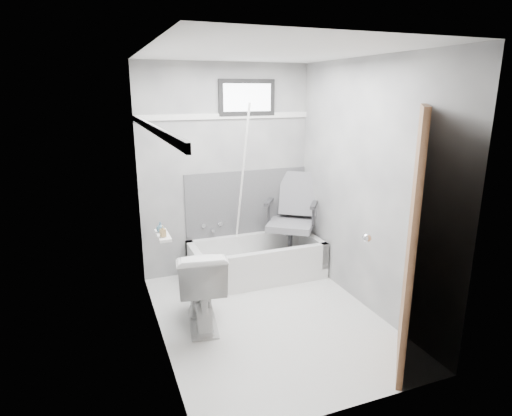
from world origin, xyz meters
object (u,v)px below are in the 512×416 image
bathtub (257,260)px  toilet (201,286)px  door (469,252)px  office_chair (291,219)px  soap_bottle_a (163,231)px  soap_bottle_b (160,227)px

bathtub → toilet: (-0.85, -0.78, 0.17)m
toilet → door: (1.60, -1.43, 0.62)m
bathtub → toilet: size_ratio=1.95×
office_chair → toilet: 1.57m
office_chair → door: 2.31m
toilet → soap_bottle_a: bearing=22.1°
bathtub → office_chair: 0.62m
soap_bottle_a → toilet: bearing=13.1°
door → soap_bottle_a: bearing=144.9°
door → soap_bottle_a: door is taller
soap_bottle_b → toilet: bearing=-11.6°
office_chair → toilet: (-1.30, -0.83, -0.26)m
office_chair → toilet: office_chair is taller
bathtub → toilet: bearing=-137.3°
bathtub → soap_bottle_b: (-1.17, -0.72, 0.75)m
toilet → office_chair: bearing=-138.3°
toilet → soap_bottle_b: 0.67m
toilet → soap_bottle_b: size_ratio=8.56×
office_chair → soap_bottle_a: size_ratio=10.69×
toilet → soap_bottle_b: bearing=-2.6°
office_chair → soap_bottle_a: bearing=-115.3°
office_chair → door: size_ratio=0.52×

